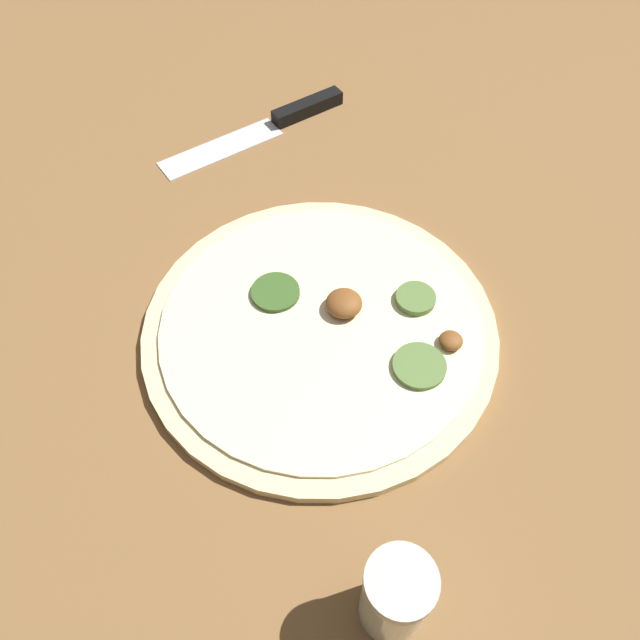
% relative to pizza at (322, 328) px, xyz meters
% --- Properties ---
extents(ground_plane, '(3.00, 3.00, 0.00)m').
position_rel_pizza_xyz_m(ground_plane, '(-0.00, 0.00, -0.01)').
color(ground_plane, brown).
extents(pizza, '(0.35, 0.35, 0.03)m').
position_rel_pizza_xyz_m(pizza, '(0.00, 0.00, 0.00)').
color(pizza, beige).
rests_on(pizza, ground_plane).
extents(knife, '(0.26, 0.11, 0.02)m').
position_rel_pizza_xyz_m(knife, '(0.05, 0.34, -0.00)').
color(knife, silver).
rests_on(knife, ground_plane).
extents(spice_jar, '(0.05, 0.05, 0.09)m').
position_rel_pizza_xyz_m(spice_jar, '(-0.02, -0.26, 0.04)').
color(spice_jar, silver).
rests_on(spice_jar, ground_plane).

